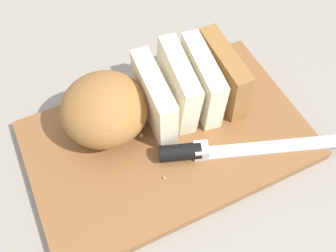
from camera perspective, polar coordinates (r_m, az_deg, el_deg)
The scene contains 8 objects.
ground_plane at distance 0.55m, azimuth -0.00°, elevation -2.73°, with size 3.00×3.00×0.00m, color gray.
cutting_board at distance 0.54m, azimuth -0.00°, elevation -2.24°, with size 0.40×0.25×0.02m, color brown.
bread_loaf at distance 0.52m, azimuth -3.67°, elevation 4.50°, with size 0.27×0.15×0.09m.
bread_knife at distance 0.51m, azimuth 6.46°, elevation -3.82°, with size 0.28×0.13×0.02m.
crumb_near_knife at distance 0.53m, azimuth -4.21°, elevation -1.42°, with size 0.01×0.01×0.01m, color tan.
crumb_near_loaf at distance 0.52m, azimuth 1.51°, elevation -3.47°, with size 0.00×0.00×0.00m, color tan.
crumb_stray_left at distance 0.50m, azimuth -0.57°, elevation -8.14°, with size 0.00×0.00×0.00m, color tan.
crumb_stray_right at distance 0.52m, azimuth 1.12°, elevation -4.45°, with size 0.01×0.01×0.01m, color tan.
Camera 1 is at (-0.13, -0.24, 0.48)m, focal length 38.97 mm.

